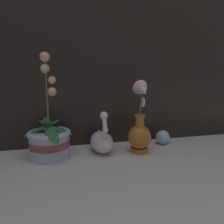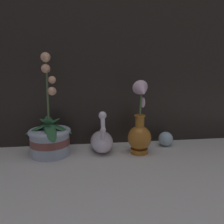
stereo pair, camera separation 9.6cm
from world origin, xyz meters
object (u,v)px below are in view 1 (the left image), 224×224
(swan_figurine, at_px, (102,140))
(glass_sphere, at_px, (163,137))
(orchid_potted_plant, at_px, (50,139))
(blue_vase, at_px, (140,128))

(swan_figurine, bearing_deg, glass_sphere, 5.24)
(orchid_potted_plant, bearing_deg, glass_sphere, 4.71)
(swan_figurine, bearing_deg, orchid_potted_plant, -176.05)
(orchid_potted_plant, xyz_separation_m, blue_vase, (0.39, -0.04, 0.03))
(orchid_potted_plant, xyz_separation_m, glass_sphere, (0.54, 0.04, -0.05))
(orchid_potted_plant, xyz_separation_m, swan_figurine, (0.23, 0.02, -0.03))
(orchid_potted_plant, bearing_deg, swan_figurine, 3.95)
(swan_figurine, height_order, glass_sphere, swan_figurine)
(orchid_potted_plant, height_order, glass_sphere, orchid_potted_plant)
(swan_figurine, distance_m, blue_vase, 0.18)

